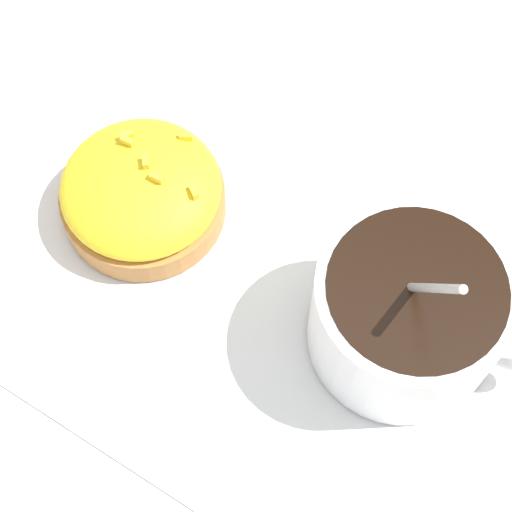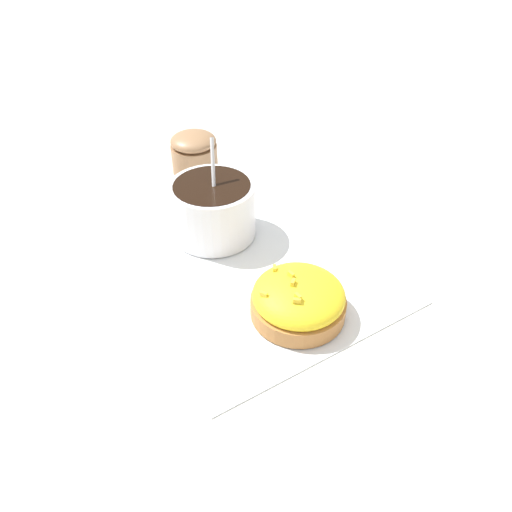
{
  "view_description": "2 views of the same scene",
  "coord_description": "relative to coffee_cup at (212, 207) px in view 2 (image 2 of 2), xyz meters",
  "views": [
    {
      "loc": [
        -0.08,
        0.17,
        0.42
      ],
      "look_at": [
        0.0,
        0.01,
        0.03
      ],
      "focal_mm": 60.0,
      "sensor_mm": 36.0,
      "label": 1
    },
    {
      "loc": [
        0.32,
        -0.23,
        0.34
      ],
      "look_at": [
        0.02,
        -0.01,
        0.03
      ],
      "focal_mm": 35.0,
      "sensor_mm": 36.0,
      "label": 2
    }
  ],
  "objects": [
    {
      "name": "sugar_bowl",
      "position": [
        -0.14,
        0.06,
        -0.01
      ],
      "size": [
        0.06,
        0.06,
        0.06
      ],
      "color": "#99704C",
      "rests_on": "ground_plane"
    },
    {
      "name": "paper_napkin",
      "position": [
        0.08,
        0.0,
        -0.04
      ],
      "size": [
        0.29,
        0.26,
        0.0
      ],
      "color": "white",
      "rests_on": "ground_plane"
    },
    {
      "name": "frosted_pastry",
      "position": [
        0.15,
        -0.01,
        -0.02
      ],
      "size": [
        0.09,
        0.09,
        0.04
      ],
      "color": "#B2753D",
      "rests_on": "paper_napkin"
    },
    {
      "name": "coffee_cup",
      "position": [
        0.0,
        0.0,
        0.0
      ],
      "size": [
        0.12,
        0.09,
        0.11
      ],
      "color": "white",
      "rests_on": "paper_napkin"
    },
    {
      "name": "ground_plane",
      "position": [
        0.08,
        0.0,
        -0.04
      ],
      "size": [
        3.0,
        3.0,
        0.0
      ],
      "primitive_type": "plane",
      "color": "silver"
    }
  ]
}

